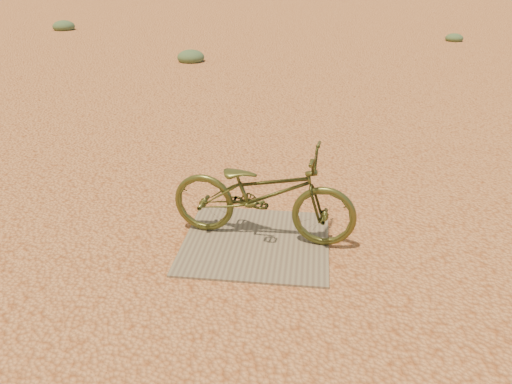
# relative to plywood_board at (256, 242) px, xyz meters

# --- Properties ---
(ground) EXTENTS (120.00, 120.00, 0.00)m
(ground) POSITION_rel_plywood_board_xyz_m (-0.18, 0.04, -0.01)
(ground) COLOR tan
(ground) RESTS_ON ground
(plywood_board) EXTENTS (1.35, 1.28, 0.02)m
(plywood_board) POSITION_rel_plywood_board_xyz_m (0.00, 0.00, 0.00)
(plywood_board) COLOR #73664F
(plywood_board) RESTS_ON ground
(bicycle) EXTENTS (1.77, 0.79, 0.90)m
(bicycle) POSITION_rel_plywood_board_xyz_m (0.05, 0.10, 0.46)
(bicycle) COLOR #42451C
(bicycle) RESTS_ON plywood_board
(kale_a) EXTENTS (0.68, 0.68, 0.37)m
(kale_a) POSITION_rel_plywood_board_xyz_m (-2.70, 8.56, -0.01)
(kale_a) COLOR #4B6541
(kale_a) RESTS_ON ground
(kale_b) EXTENTS (0.54, 0.54, 0.30)m
(kale_b) POSITION_rel_plywood_board_xyz_m (4.69, 12.83, -0.01)
(kale_b) COLOR #4B6541
(kale_b) RESTS_ON ground
(kale_c) EXTENTS (0.78, 0.78, 0.43)m
(kale_c) POSITION_rel_plywood_board_xyz_m (-8.66, 13.80, -0.01)
(kale_c) COLOR #4B6541
(kale_c) RESTS_ON ground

